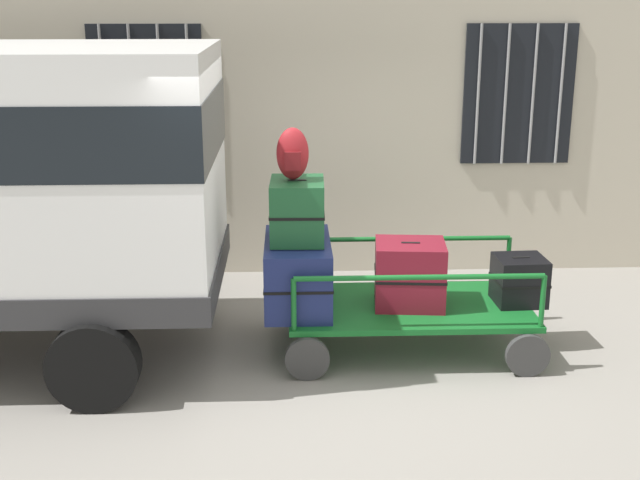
{
  "coord_description": "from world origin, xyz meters",
  "views": [
    {
      "loc": [
        -0.3,
        -6.49,
        3.03
      ],
      "look_at": [
        -0.04,
        0.27,
        1.02
      ],
      "focal_mm": 46.19,
      "sensor_mm": 36.0,
      "label": 1
    }
  ],
  "objects_px": {
    "suitcase_left_bottom": "(298,273)",
    "suitcase_left_middle": "(297,210)",
    "backpack": "(293,154)",
    "luggage_cart": "(408,311)",
    "suitcase_center_bottom": "(519,280)",
    "suitcase_midleft_bottom": "(410,274)"
  },
  "relations": [
    {
      "from": "luggage_cart",
      "to": "suitcase_left_bottom",
      "type": "height_order",
      "value": "suitcase_left_bottom"
    },
    {
      "from": "luggage_cart",
      "to": "suitcase_left_middle",
      "type": "bearing_deg",
      "value": 178.32
    },
    {
      "from": "suitcase_left_bottom",
      "to": "backpack",
      "type": "height_order",
      "value": "backpack"
    },
    {
      "from": "suitcase_midleft_bottom",
      "to": "suitcase_center_bottom",
      "type": "relative_size",
      "value": 1.44
    },
    {
      "from": "suitcase_left_bottom",
      "to": "suitcase_left_middle",
      "type": "relative_size",
      "value": 1.75
    },
    {
      "from": "suitcase_left_middle",
      "to": "suitcase_center_bottom",
      "type": "bearing_deg",
      "value": -0.62
    },
    {
      "from": "suitcase_left_middle",
      "to": "suitcase_midleft_bottom",
      "type": "relative_size",
      "value": 0.92
    },
    {
      "from": "suitcase_center_bottom",
      "to": "backpack",
      "type": "bearing_deg",
      "value": 179.12
    },
    {
      "from": "suitcase_left_bottom",
      "to": "backpack",
      "type": "distance_m",
      "value": 1.05
    },
    {
      "from": "suitcase_left_middle",
      "to": "backpack",
      "type": "bearing_deg",
      "value": 165.24
    },
    {
      "from": "suitcase_center_bottom",
      "to": "suitcase_left_middle",
      "type": "bearing_deg",
      "value": 179.38
    },
    {
      "from": "suitcase_midleft_bottom",
      "to": "backpack",
      "type": "height_order",
      "value": "backpack"
    },
    {
      "from": "suitcase_midleft_bottom",
      "to": "backpack",
      "type": "xyz_separation_m",
      "value": [
        -1.01,
        0.05,
        1.06
      ]
    },
    {
      "from": "luggage_cart",
      "to": "backpack",
      "type": "bearing_deg",
      "value": 177.86
    },
    {
      "from": "luggage_cart",
      "to": "backpack",
      "type": "height_order",
      "value": "backpack"
    },
    {
      "from": "suitcase_left_middle",
      "to": "backpack",
      "type": "height_order",
      "value": "backpack"
    },
    {
      "from": "luggage_cart",
      "to": "backpack",
      "type": "relative_size",
      "value": 4.97
    },
    {
      "from": "suitcase_midleft_bottom",
      "to": "luggage_cart",
      "type": "bearing_deg",
      "value": 90.0
    },
    {
      "from": "suitcase_left_bottom",
      "to": "suitcase_left_middle",
      "type": "xyz_separation_m",
      "value": [
        0.0,
        -0.0,
        0.56
      ]
    },
    {
      "from": "suitcase_center_bottom",
      "to": "backpack",
      "type": "xyz_separation_m",
      "value": [
        -1.99,
        0.03,
        1.13
      ]
    },
    {
      "from": "suitcase_left_bottom",
      "to": "suitcase_midleft_bottom",
      "type": "distance_m",
      "value": 0.98
    },
    {
      "from": "suitcase_left_bottom",
      "to": "suitcase_left_middle",
      "type": "bearing_deg",
      "value": -90.0
    }
  ]
}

